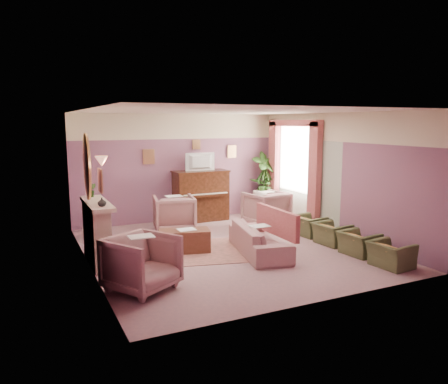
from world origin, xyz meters
name	(u,v)px	position (x,y,z in m)	size (l,w,h in m)	color
floor	(228,249)	(0.00, 0.00, 0.00)	(5.50, 6.00, 0.01)	gray
ceiling	(228,111)	(0.00, 0.00, 2.80)	(5.50, 6.00, 0.01)	white
wall_back	(178,168)	(0.00, 3.00, 1.40)	(5.50, 0.02, 2.80)	#735171
wall_front	(321,208)	(0.00, -3.00, 1.40)	(5.50, 0.02, 2.80)	#735171
wall_left	(87,191)	(-2.75, 0.00, 1.40)	(0.02, 6.00, 2.80)	#735171
wall_right	(336,175)	(2.75, 0.00, 1.40)	(0.02, 6.00, 2.80)	#735171
picture_rail_band	(178,126)	(0.00, 2.99, 2.47)	(5.50, 0.01, 0.65)	beige
stripe_panel	(302,182)	(2.73, 1.30, 1.07)	(0.01, 3.00, 2.15)	#B1B9A5
fireplace_surround	(97,234)	(-2.59, 0.20, 0.55)	(0.30, 1.40, 1.10)	#C3AB91
fireplace_inset	(102,241)	(-2.49, 0.20, 0.40)	(0.18, 0.72, 0.68)	black
fire_ember	(105,250)	(-2.45, 0.20, 0.22)	(0.06, 0.54, 0.10)	#FF6807
mantel_shelf	(97,204)	(-2.56, 0.20, 1.12)	(0.40, 1.55, 0.07)	#C3AB91
hearth	(109,261)	(-2.39, 0.20, 0.01)	(0.55, 1.50, 0.02)	#C3AB91
mirror_frame	(87,167)	(-2.70, 0.20, 1.80)	(0.04, 0.72, 1.20)	tan
mirror_glass	(88,167)	(-2.67, 0.20, 1.80)	(0.01, 0.60, 1.06)	white
sconce_shade	(102,161)	(-2.62, -0.85, 1.98)	(0.20, 0.20, 0.16)	#F29C70
piano	(201,196)	(0.50, 2.68, 0.65)	(1.40, 0.60, 1.30)	#401F10
piano_keyshelf	(206,196)	(0.50, 2.33, 0.72)	(1.30, 0.12, 0.06)	#401F10
piano_keys	(206,194)	(0.50, 2.33, 0.76)	(1.20, 0.08, 0.02)	silver
piano_top	(201,171)	(0.50, 2.68, 1.31)	(1.45, 0.65, 0.04)	#401F10
television	(201,160)	(0.50, 2.63, 1.60)	(0.80, 0.12, 0.48)	black
print_back_left	(149,157)	(-0.80, 2.96, 1.72)	(0.30, 0.03, 0.38)	tan
print_back_right	(232,152)	(1.55, 2.96, 1.78)	(0.26, 0.03, 0.34)	tan
print_back_mid	(196,144)	(0.50, 2.96, 2.00)	(0.22, 0.03, 0.26)	tan
print_left_wall	(100,181)	(-2.71, -1.20, 1.72)	(0.03, 0.28, 0.36)	tan
window_blind	(296,157)	(2.70, 1.55, 1.70)	(0.03, 1.40, 1.80)	beige
curtain_left	(315,176)	(2.62, 0.63, 1.30)	(0.16, 0.34, 2.60)	#A64D4E
curtain_right	(274,169)	(2.62, 2.47, 1.30)	(0.16, 0.34, 2.60)	#A64D4E
pelmet	(294,123)	(2.62, 1.55, 2.56)	(0.16, 2.20, 0.16)	#A64D4E
mantel_plant	(92,190)	(-2.55, 0.75, 1.29)	(0.16, 0.16, 0.28)	#244A17
mantel_vase	(102,202)	(-2.55, -0.30, 1.23)	(0.16, 0.16, 0.16)	beige
area_rug	(192,251)	(-0.75, 0.11, 0.01)	(2.50, 1.80, 0.01)	#985F55
coffee_table	(184,241)	(-0.89, 0.18, 0.23)	(1.00, 0.50, 0.45)	brown
table_paper	(186,229)	(-0.84, 0.18, 0.46)	(0.35, 0.28, 0.01)	white
sofa	(259,234)	(0.43, -0.55, 0.39)	(0.65, 1.95, 0.79)	#A97B79
sofa_throw	(277,222)	(0.83, -0.55, 0.60)	(0.10, 1.48, 0.54)	#A64D4E
floral_armchair_left	(174,212)	(-0.53, 1.84, 0.48)	(0.92, 0.92, 0.96)	#A97B79
floral_armchair_right	(266,207)	(1.76, 1.44, 0.48)	(0.92, 0.92, 0.96)	#A97B79
floral_armchair_front	(142,260)	(-2.18, -1.45, 0.48)	(0.92, 0.92, 0.96)	#A97B79
olive_chair_a	(391,251)	(2.14, -2.30, 0.31)	(0.50, 0.71, 0.61)	#4A532F
olive_chair_b	(359,240)	(2.14, -1.48, 0.31)	(0.50, 0.71, 0.61)	#4A532F
olive_chair_c	(332,230)	(2.14, -0.66, 0.31)	(0.50, 0.71, 0.61)	#4A532F
olive_chair_d	(309,222)	(2.14, 0.16, 0.31)	(0.50, 0.71, 0.61)	#4A532F
side_table	(262,203)	(2.26, 2.48, 0.35)	(0.52, 0.52, 0.70)	white
side_plant_big	(262,185)	(2.26, 2.48, 0.87)	(0.30, 0.30, 0.34)	#244A17
side_plant_small	(268,186)	(2.38, 2.38, 0.84)	(0.16, 0.16, 0.28)	#244A17
palm_pot	(264,208)	(2.41, 2.62, 0.17)	(0.34, 0.34, 0.34)	brown
palm_plant	(265,177)	(2.41, 2.62, 1.06)	(0.76, 0.76, 1.44)	#244A17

